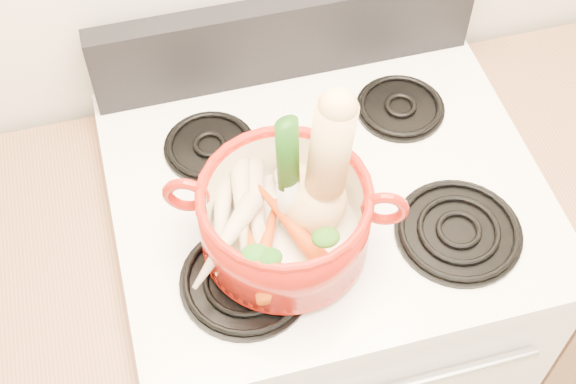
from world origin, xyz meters
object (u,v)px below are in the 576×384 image
object	(u,v)px
leek	(288,176)
stove_body	(319,311)
dutch_oven	(285,218)
squash	(317,169)

from	to	relation	value
leek	stove_body	bearing A→B (deg)	17.85
dutch_oven	leek	xyz separation A→B (m)	(0.01, 0.02, 0.09)
stove_body	leek	world-z (taller)	leek
dutch_oven	leek	size ratio (longest dim) A/B	1.09
stove_body	squash	distance (m)	0.68
dutch_oven	squash	world-z (taller)	squash
stove_body	dutch_oven	world-z (taller)	dutch_oven
stove_body	dutch_oven	xyz separation A→B (m)	(-0.11, -0.11, 0.58)
squash	leek	world-z (taller)	squash
stove_body	dutch_oven	size ratio (longest dim) A/B	3.26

